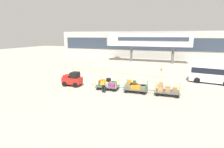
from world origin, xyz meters
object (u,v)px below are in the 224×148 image
at_px(baggage_tug, 72,79).
at_px(baggage_cart_lead, 107,84).
at_px(baggage_handler, 103,84).
at_px(safety_cone_near, 161,69).
at_px(baggage_cart_middle, 135,87).
at_px(baggage_cart_tail, 166,90).
at_px(shuttle_van, 212,73).

bearing_deg(baggage_tug, baggage_cart_lead, 2.01).
distance_m(baggage_tug, baggage_handler, 4.33).
distance_m(baggage_tug, safety_cone_near, 15.06).
height_order(baggage_cart_middle, safety_cone_near, baggage_cart_middle).
relative_size(baggage_cart_tail, shuttle_van, 0.60).
height_order(baggage_tug, baggage_cart_tail, baggage_tug).
height_order(baggage_tug, safety_cone_near, baggage_tug).
bearing_deg(baggage_cart_middle, safety_cone_near, 82.87).
xyz_separation_m(baggage_cart_tail, baggage_handler, (-5.81, -1.46, 0.33)).
distance_m(baggage_cart_lead, safety_cone_near, 13.00).
height_order(baggage_tug, baggage_cart_lead, baggage_tug).
height_order(shuttle_van, safety_cone_near, shuttle_van).
height_order(baggage_cart_tail, baggage_handler, baggage_handler).
relative_size(baggage_cart_lead, shuttle_van, 0.60).
bearing_deg(baggage_cart_lead, safety_cone_near, 69.86).
bearing_deg(baggage_cart_tail, baggage_handler, -165.93).
xyz_separation_m(baggage_tug, baggage_cart_middle, (7.10, 0.26, -0.22)).
xyz_separation_m(baggage_tug, baggage_handler, (4.19, -1.09, 0.11)).
bearing_deg(safety_cone_near, shuttle_van, -41.71).
distance_m(baggage_cart_lead, baggage_cart_middle, 2.97).
height_order(baggage_cart_lead, baggage_cart_middle, baggage_cart_lead).
relative_size(baggage_tug, baggage_cart_middle, 0.71).
bearing_deg(baggage_cart_tail, baggage_cart_lead, -177.81).
height_order(baggage_handler, safety_cone_near, baggage_handler).
height_order(baggage_cart_middle, baggage_handler, baggage_handler).
height_order(baggage_cart_lead, shuttle_van, shuttle_van).
distance_m(baggage_handler, shuttle_van, 13.25).
height_order(baggage_cart_tail, shuttle_van, shuttle_van).
distance_m(baggage_cart_tail, baggage_handler, 6.00).
distance_m(baggage_tug, baggage_cart_lead, 4.14).
bearing_deg(safety_cone_near, baggage_handler, -108.19).
distance_m(baggage_tug, baggage_cart_middle, 7.10).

